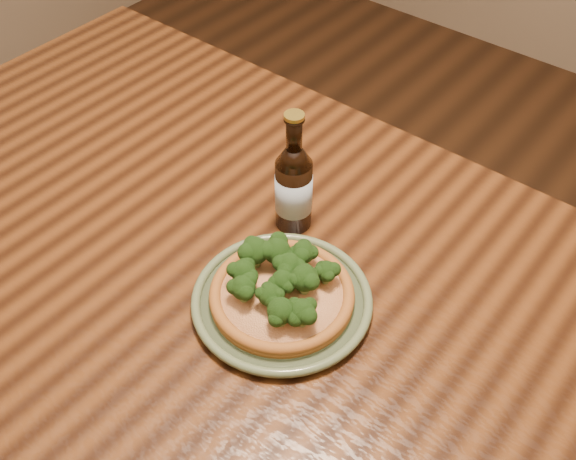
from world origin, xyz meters
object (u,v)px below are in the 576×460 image
Objects in this scene: plate at (282,300)px; pizza at (281,289)px; table at (249,302)px; beer_bottle at (294,186)px.

pizza is at bearing 147.30° from plate.
pizza reaches higher than plate.
table is 0.16m from pizza.
pizza is (0.09, -0.02, 0.13)m from table.
pizza is 0.97× the size of beer_bottle.
beer_bottle reaches higher than table.
beer_bottle is (-0.00, 0.12, 0.17)m from table.
table is at bearing 164.98° from pizza.
plate is at bearing -32.70° from pizza.
table is at bearing -113.89° from beer_bottle.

